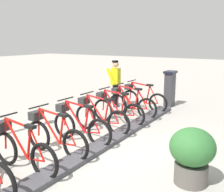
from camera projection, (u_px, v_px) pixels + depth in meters
The scene contains 12 objects.
ground_plane at pixel (95, 151), 6.10m from camera, with size 60.00×60.00×0.00m, color #ABA69B.
dock_rail_base at pixel (95, 148), 6.09m from camera, with size 0.44×8.51×0.10m, color #47474C.
payment_kiosk at pixel (170, 88), 10.01m from camera, with size 0.36×0.52×1.28m.
bike_docked_0 at pixel (142, 98), 9.39m from camera, with size 1.72×0.54×1.02m.
bike_docked_1 at pixel (130, 103), 8.68m from camera, with size 1.72×0.54×1.02m.
bike_docked_2 at pixel (116, 109), 7.96m from camera, with size 1.72×0.54×1.02m.
bike_docked_3 at pixel (99, 116), 7.24m from camera, with size 1.72×0.54×1.02m.
bike_docked_4 at pixel (79, 125), 6.52m from camera, with size 1.72×0.54×1.02m.
bike_docked_5 at pixel (53, 135), 5.81m from camera, with size 1.72×0.54×1.02m.
bike_docked_6 at pixel (21, 149), 5.09m from camera, with size 1.72×0.54×1.02m.
worker_near_rack at pixel (115, 82), 9.85m from camera, with size 0.50×0.68×1.66m.
planter_bush at pixel (192, 153), 4.62m from camera, with size 0.76×0.76×0.97m.
Camera 1 is at (-3.29, 4.71, 2.40)m, focal length 44.62 mm.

